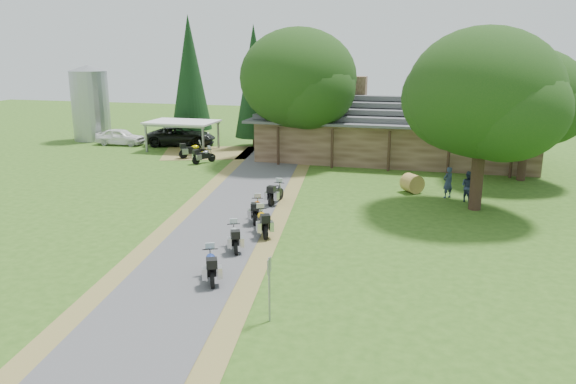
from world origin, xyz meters
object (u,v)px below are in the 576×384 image
(hay_bale, at_px, (412,183))
(car_white_sedan, at_px, (120,135))
(carport, at_px, (183,136))
(motorcycle_row_c, at_px, (262,221))
(car_dark_suv, at_px, (181,131))
(motorcycle_carport_b, at_px, (204,155))
(motorcycle_row_a, at_px, (211,264))
(motorcycle_row_d, at_px, (257,209))
(motorcycle_row_e, at_px, (276,192))
(silo, at_px, (90,103))
(lodge, at_px, (395,128))
(motorcycle_row_b, at_px, (235,236))
(motorcycle_carport_a, at_px, (193,149))

(hay_bale, bearing_deg, car_white_sedan, 157.69)
(carport, distance_m, motorcycle_row_c, 23.33)
(car_dark_suv, xyz_separation_m, motorcycle_carport_b, (5.02, -6.78, -0.62))
(motorcycle_row_c, bearing_deg, carport, 6.84)
(car_dark_suv, xyz_separation_m, motorcycle_row_a, (13.98, -26.98, -0.60))
(motorcycle_row_d, relative_size, motorcycle_carport_b, 1.04)
(motorcycle_row_e, bearing_deg, car_dark_suv, 43.71)
(silo, bearing_deg, motorcycle_row_e, -36.60)
(carport, bearing_deg, motorcycle_row_d, -54.76)
(lodge, distance_m, motorcycle_row_c, 20.44)
(carport, relative_size, car_dark_suv, 0.88)
(motorcycle_row_b, bearing_deg, carport, 6.16)
(motorcycle_row_a, xyz_separation_m, motorcycle_row_e, (-0.65, 10.86, 0.01))
(car_dark_suv, distance_m, hay_bale, 23.62)
(carport, xyz_separation_m, motorcycle_row_e, (12.17, -13.98, -0.58))
(car_dark_suv, bearing_deg, motorcycle_row_d, -158.82)
(car_white_sedan, height_order, hay_bale, car_white_sedan)
(motorcycle_row_b, distance_m, hay_bale, 13.74)
(motorcycle_row_e, relative_size, hay_bale, 1.71)
(car_dark_suv, xyz_separation_m, motorcycle_row_e, (13.33, -16.12, -0.59))
(carport, height_order, motorcycle_row_d, carport)
(car_dark_suv, relative_size, motorcycle_row_b, 3.65)
(hay_bale, bearing_deg, motorcycle_carport_a, 158.87)
(motorcycle_carport_b, bearing_deg, motorcycle_carport_a, 77.29)
(lodge, xyz_separation_m, motorcycle_carport_a, (-15.19, -3.57, -1.78))
(car_white_sedan, distance_m, car_dark_suv, 5.48)
(motorcycle_row_d, height_order, motorcycle_carport_a, motorcycle_carport_a)
(carport, height_order, car_dark_suv, car_dark_suv)
(carport, bearing_deg, silo, 165.10)
(motorcycle_row_b, xyz_separation_m, motorcycle_row_d, (-0.34, 4.09, 0.03))
(motorcycle_row_d, relative_size, motorcycle_row_e, 0.99)
(motorcycle_row_b, relative_size, motorcycle_row_c, 0.91)
(motorcycle_row_b, bearing_deg, car_white_sedan, 16.17)
(motorcycle_row_c, height_order, motorcycle_row_e, motorcycle_row_c)
(car_white_sedan, relative_size, car_dark_suv, 0.86)
(car_white_sedan, relative_size, motorcycle_row_a, 2.99)
(motorcycle_row_a, relative_size, motorcycle_row_b, 1.05)
(motorcycle_row_d, bearing_deg, car_dark_suv, 21.66)
(car_white_sedan, relative_size, motorcycle_row_c, 2.86)
(hay_bale, bearing_deg, motorcycle_row_d, -132.38)
(lodge, height_order, motorcycle_row_b, lodge)
(car_dark_suv, distance_m, motorcycle_row_c, 25.75)
(motorcycle_row_d, bearing_deg, silo, 35.58)
(silo, height_order, car_dark_suv, silo)
(motorcycle_row_a, relative_size, motorcycle_carport_a, 0.94)
(lodge, relative_size, motorcycle_carport_b, 11.99)
(lodge, xyz_separation_m, hay_bale, (1.90, -10.17, -1.90))
(motorcycle_row_d, distance_m, hay_bale, 10.62)
(carport, relative_size, car_white_sedan, 1.02)
(motorcycle_row_a, distance_m, motorcycle_carport_b, 22.10)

